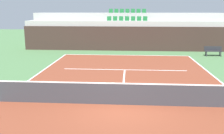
{
  "coord_description": "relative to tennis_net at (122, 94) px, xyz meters",
  "views": [
    {
      "loc": [
        0.3,
        -10.18,
        4.0
      ],
      "look_at": [
        -0.55,
        2.0,
        1.2
      ],
      "focal_mm": 40.56,
      "sensor_mm": 36.0,
      "label": 1
    }
  ],
  "objects": [
    {
      "name": "back_wall",
      "position": [
        0.0,
        14.55,
        0.67
      ],
      "size": [
        20.37,
        0.3,
        2.36
      ],
      "primitive_type": "cube",
      "color": "#33231E",
      "rests_on": "ground_plane"
    },
    {
      "name": "service_line_far",
      "position": [
        0.0,
        6.4,
        -0.5
      ],
      "size": [
        8.26,
        0.1,
        0.0
      ],
      "primitive_type": "cube",
      "color": "white",
      "rests_on": "court_surface"
    },
    {
      "name": "seating_row_upper",
      "position": [
        -0.0,
        18.4,
        3.22
      ],
      "size": [
        4.11,
        0.44,
        0.44
      ],
      "color": "#1E6633",
      "rests_on": "stands_tier_upper"
    },
    {
      "name": "centre_service_line",
      "position": [
        0.0,
        3.2,
        -0.5
      ],
      "size": [
        0.1,
        6.4,
        0.0
      ],
      "primitive_type": "cube",
      "color": "white",
      "rests_on": "court_surface"
    },
    {
      "name": "stands_tier_upper",
      "position": [
        0.0,
        18.3,
        1.29
      ],
      "size": [
        20.37,
        2.4,
        3.6
      ],
      "primitive_type": "cube",
      "color": "#9E9E99",
      "rests_on": "ground_plane"
    },
    {
      "name": "baseline_far",
      "position": [
        0.0,
        11.95,
        -0.5
      ],
      "size": [
        11.0,
        0.1,
        0.0
      ],
      "primitive_type": "cube",
      "color": "white",
      "rests_on": "court_surface"
    },
    {
      "name": "stands_tier_lower",
      "position": [
        0.0,
        15.9,
        0.92
      ],
      "size": [
        20.37,
        2.4,
        2.85
      ],
      "primitive_type": "cube",
      "color": "#9E9E99",
      "rests_on": "ground_plane"
    },
    {
      "name": "tennis_net",
      "position": [
        0.0,
        0.0,
        0.0
      ],
      "size": [
        11.08,
        0.08,
        1.07
      ],
      "color": "black",
      "rests_on": "court_surface"
    },
    {
      "name": "seating_row_lower",
      "position": [
        -0.0,
        16.0,
        2.47
      ],
      "size": [
        4.11,
        0.44,
        0.44
      ],
      "color": "#1E6633",
      "rests_on": "stands_tier_lower"
    },
    {
      "name": "ground_plane",
      "position": [
        0.0,
        0.0,
        -0.51
      ],
      "size": [
        80.0,
        80.0,
        0.0
      ],
      "primitive_type": "plane",
      "color": "#477042"
    },
    {
      "name": "court_surface",
      "position": [
        0.0,
        0.0,
        -0.5
      ],
      "size": [
        11.0,
        24.0,
        0.01
      ],
      "primitive_type": "cube",
      "color": "brown",
      "rests_on": "ground_plane"
    },
    {
      "name": "player_bench",
      "position": [
        7.56,
        12.1,
        -0.0
      ],
      "size": [
        1.5,
        0.4,
        0.85
      ],
      "color": "#232328",
      "rests_on": "ground_plane"
    }
  ]
}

